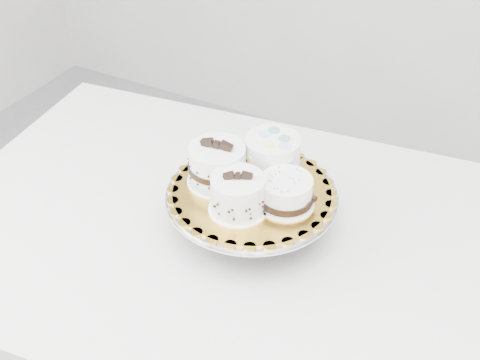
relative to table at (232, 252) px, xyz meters
The scene contains 7 objects.
table is the anchor object (origin of this frame).
cake_stand 0.14m from the table, 29.86° to the left, with size 0.34×0.34×0.09m.
cake_board 0.17m from the table, 29.86° to the left, with size 0.31×0.31×0.00m, color gold.
cake_swirl 0.21m from the table, 48.77° to the right, with size 0.14×0.14×0.09m.
cake_banded 0.21m from the table, 158.44° to the left, with size 0.12×0.12×0.10m.
cake_dots 0.23m from the table, 65.19° to the left, with size 0.13×0.13×0.08m.
cake_ribbon 0.23m from the table, ahead, with size 0.12×0.11×0.06m.
Camera 1 is at (0.54, -0.56, 1.59)m, focal length 45.00 mm.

